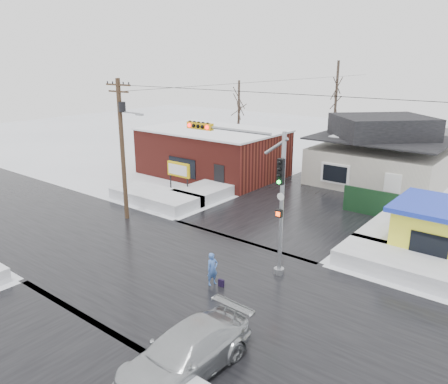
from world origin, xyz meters
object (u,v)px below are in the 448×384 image
Objects in this scene: utility_pole at (123,142)px; pedestrian at (212,269)px; traffic_signal at (254,179)px; marquee_sign at (178,171)px; kiosk at (439,230)px; car at (185,353)px.

utility_pole reaches higher than pedestrian.
marquee_sign is at bearing 150.28° from traffic_signal.
marquee_sign is at bearing 100.13° from utility_pole.
pedestrian is at bearing -126.89° from kiosk.
pedestrian is at bearing 123.53° from car.
traffic_signal is 2.75× the size of marquee_sign.
kiosk is at bearing 44.84° from traffic_signal.
utility_pole is 6.87m from marquee_sign.
utility_pole is at bearing 87.22° from pedestrian.
traffic_signal is at bearing 9.27° from pedestrian.
traffic_signal is at bearing -2.95° from utility_pole.
kiosk is (18.50, 0.50, -0.46)m from marquee_sign.
marquee_sign is 1.63× the size of pedestrian.
marquee_sign is (-1.07, 5.99, -3.19)m from utility_pole.
utility_pole is 1.70× the size of car.
pedestrian is 6.03m from car.
traffic_signal reaches higher than marquee_sign.
car is (3.12, -5.16, -0.02)m from pedestrian.
utility_pole reaches higher than kiosk.
utility_pole is 18.95m from kiosk.
utility_pole is at bearing 149.53° from car.
kiosk is at bearing -21.32° from pedestrian.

